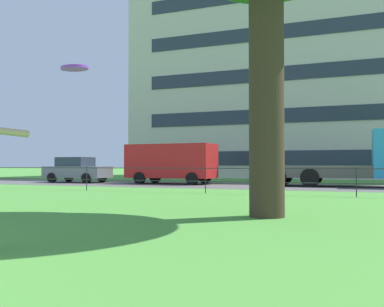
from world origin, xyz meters
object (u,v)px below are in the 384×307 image
Objects in this scene: flatbed_truck_right at (363,162)px; apartment_building_background at (308,67)px; frisbee at (75,68)px; panel_van_left at (171,161)px; car_grey_center at (77,170)px.

apartment_building_background reaches higher than flatbed_truck_right.
frisbee is 20.89m from panel_van_left.
frisbee is at bearing -96.82° from flatbed_truck_right.
frisbee is 0.05× the size of flatbed_truck_right.
frisbee is 0.09× the size of car_grey_center.
panel_van_left is at bearing 111.99° from frisbee.
car_grey_center is at bearing -176.12° from panel_van_left.
flatbed_truck_right is 0.26× the size of apartment_building_background.
car_grey_center is at bearing -177.69° from flatbed_truck_right.
car_grey_center is 0.54× the size of flatbed_truck_right.
flatbed_truck_right is at bearing 83.18° from frisbee.
apartment_building_background reaches higher than panel_van_left.
panel_van_left is at bearing -178.63° from flatbed_truck_right.
panel_van_left is (6.14, 0.42, 0.49)m from car_grey_center.
flatbed_truck_right reaches higher than car_grey_center.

